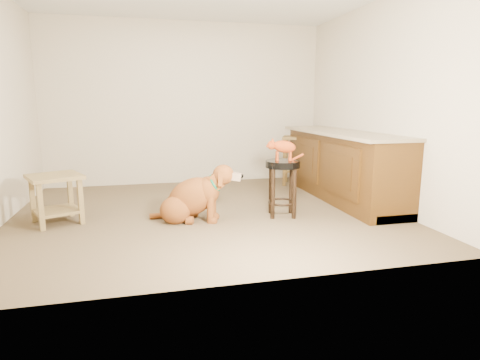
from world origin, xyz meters
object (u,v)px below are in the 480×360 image
object	(u,v)px
tabby_kitten	(282,147)
golden_retriever	(193,198)
wood_stool	(296,159)
side_table	(56,192)
padded_stool	(283,177)

from	to	relation	value
tabby_kitten	golden_retriever	bearing A→B (deg)	-170.44
wood_stool	golden_retriever	bearing A→B (deg)	-138.36
side_table	tabby_kitten	size ratio (longest dim) A/B	1.50
golden_retriever	tabby_kitten	size ratio (longest dim) A/B	2.24
padded_stool	wood_stool	distance (m)	1.93
padded_stool	tabby_kitten	bearing A→B (deg)	162.07
side_table	golden_retriever	bearing A→B (deg)	-9.64
side_table	tabby_kitten	world-z (taller)	tabby_kitten
padded_stool	tabby_kitten	distance (m)	0.35
tabby_kitten	padded_stool	bearing A→B (deg)	-5.72
padded_stool	golden_retriever	xyz separation A→B (m)	(-1.05, 0.05, -0.21)
wood_stool	side_table	bearing A→B (deg)	-156.97
wood_stool	side_table	size ratio (longest dim) A/B	1.14
golden_retriever	tabby_kitten	distance (m)	1.18
padded_stool	golden_retriever	distance (m)	1.07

